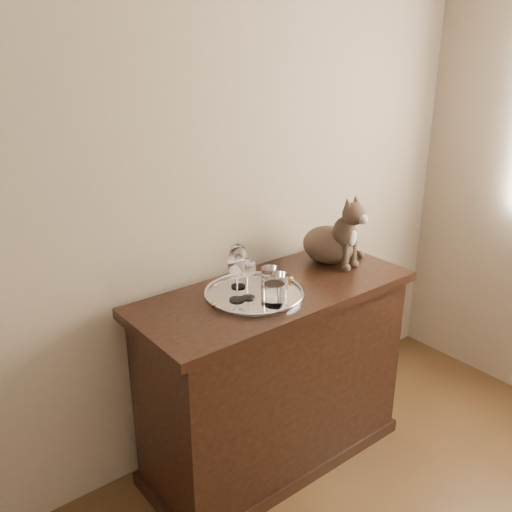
{
  "coord_description": "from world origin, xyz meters",
  "views": [
    {
      "loc": [
        -0.78,
        0.33,
        1.83
      ],
      "look_at": [
        0.51,
        1.95,
        1.01
      ],
      "focal_mm": 40.0,
      "sensor_mm": 36.0,
      "label": 1
    }
  ],
  "objects_px": {
    "wine_glass_b": "(238,266)",
    "tumbler_c": "(270,277)",
    "tray": "(254,294)",
    "sideboard": "(274,377)",
    "tumbler_a": "(279,284)",
    "tumbler_b": "(274,294)",
    "wine_glass_c": "(237,277)",
    "cat": "(330,227)",
    "wine_glass_d": "(248,278)"
  },
  "relations": [
    {
      "from": "tumbler_a",
      "to": "wine_glass_c",
      "type": "bearing_deg",
      "value": 162.16
    },
    {
      "from": "tray",
      "to": "sideboard",
      "type": "bearing_deg",
      "value": -4.05
    },
    {
      "from": "wine_glass_d",
      "to": "wine_glass_b",
      "type": "bearing_deg",
      "value": 73.69
    },
    {
      "from": "wine_glass_c",
      "to": "tumbler_c",
      "type": "bearing_deg",
      "value": 5.57
    },
    {
      "from": "wine_glass_b",
      "to": "tumbler_b",
      "type": "distance_m",
      "value": 0.22
    },
    {
      "from": "wine_glass_b",
      "to": "tumbler_c",
      "type": "xyz_separation_m",
      "value": [
        0.1,
        -0.08,
        -0.05
      ]
    },
    {
      "from": "tumbler_c",
      "to": "tumbler_b",
      "type": "bearing_deg",
      "value": -124.04
    },
    {
      "from": "tray",
      "to": "tumbler_a",
      "type": "relative_size",
      "value": 4.89
    },
    {
      "from": "sideboard",
      "to": "cat",
      "type": "relative_size",
      "value": 3.65
    },
    {
      "from": "tumbler_a",
      "to": "cat",
      "type": "distance_m",
      "value": 0.44
    },
    {
      "from": "sideboard",
      "to": "tumbler_a",
      "type": "bearing_deg",
      "value": -113.54
    },
    {
      "from": "tray",
      "to": "wine_glass_c",
      "type": "height_order",
      "value": "wine_glass_c"
    },
    {
      "from": "wine_glass_c",
      "to": "wine_glass_d",
      "type": "relative_size",
      "value": 1.14
    },
    {
      "from": "sideboard",
      "to": "wine_glass_c",
      "type": "height_order",
      "value": "wine_glass_c"
    },
    {
      "from": "wine_glass_b",
      "to": "wine_glass_d",
      "type": "bearing_deg",
      "value": -106.31
    },
    {
      "from": "wine_glass_b",
      "to": "wine_glass_c",
      "type": "distance_m",
      "value": 0.12
    },
    {
      "from": "sideboard",
      "to": "wine_glass_d",
      "type": "distance_m",
      "value": 0.54
    },
    {
      "from": "sideboard",
      "to": "tumbler_b",
      "type": "distance_m",
      "value": 0.5
    },
    {
      "from": "sideboard",
      "to": "cat",
      "type": "xyz_separation_m",
      "value": [
        0.38,
        0.08,
        0.59
      ]
    },
    {
      "from": "tumbler_a",
      "to": "sideboard",
      "type": "bearing_deg",
      "value": 66.46
    },
    {
      "from": "wine_glass_d",
      "to": "cat",
      "type": "height_order",
      "value": "cat"
    },
    {
      "from": "tumbler_b",
      "to": "tumbler_c",
      "type": "xyz_separation_m",
      "value": [
        0.09,
        0.14,
        -0.0
      ]
    },
    {
      "from": "cat",
      "to": "tumbler_b",
      "type": "bearing_deg",
      "value": -164.98
    },
    {
      "from": "tumbler_b",
      "to": "sideboard",
      "type": "bearing_deg",
      "value": 48.94
    },
    {
      "from": "wine_glass_d",
      "to": "tumbler_c",
      "type": "distance_m",
      "value": 0.14
    },
    {
      "from": "wine_glass_b",
      "to": "tumbler_a",
      "type": "height_order",
      "value": "wine_glass_b"
    },
    {
      "from": "wine_glass_b",
      "to": "tumbler_a",
      "type": "bearing_deg",
      "value": -58.79
    },
    {
      "from": "tumbler_b",
      "to": "tumbler_a",
      "type": "bearing_deg",
      "value": 39.3
    },
    {
      "from": "sideboard",
      "to": "tumbler_c",
      "type": "xyz_separation_m",
      "value": [
        -0.01,
        0.02,
        0.47
      ]
    },
    {
      "from": "sideboard",
      "to": "tumbler_b",
      "type": "height_order",
      "value": "tumbler_b"
    },
    {
      "from": "tumbler_c",
      "to": "tumbler_a",
      "type": "bearing_deg",
      "value": -99.56
    },
    {
      "from": "sideboard",
      "to": "tumbler_b",
      "type": "relative_size",
      "value": 13.56
    },
    {
      "from": "sideboard",
      "to": "wine_glass_b",
      "type": "relative_size",
      "value": 6.38
    },
    {
      "from": "wine_glass_b",
      "to": "cat",
      "type": "bearing_deg",
      "value": -2.1
    },
    {
      "from": "tray",
      "to": "wine_glass_d",
      "type": "bearing_deg",
      "value": -157.07
    },
    {
      "from": "tumbler_b",
      "to": "cat",
      "type": "height_order",
      "value": "cat"
    },
    {
      "from": "tumbler_a",
      "to": "wine_glass_b",
      "type": "bearing_deg",
      "value": 121.21
    },
    {
      "from": "wine_glass_b",
      "to": "wine_glass_c",
      "type": "height_order",
      "value": "wine_glass_c"
    },
    {
      "from": "sideboard",
      "to": "tumbler_c",
      "type": "bearing_deg",
      "value": 121.97
    },
    {
      "from": "tumbler_b",
      "to": "tray",
      "type": "bearing_deg",
      "value": 88.4
    },
    {
      "from": "tumbler_b",
      "to": "wine_glass_b",
      "type": "bearing_deg",
      "value": 92.44
    },
    {
      "from": "wine_glass_c",
      "to": "tumbler_a",
      "type": "xyz_separation_m",
      "value": [
        0.17,
        -0.05,
        -0.06
      ]
    },
    {
      "from": "tumbler_a",
      "to": "tumbler_b",
      "type": "bearing_deg",
      "value": -140.7
    },
    {
      "from": "sideboard",
      "to": "cat",
      "type": "bearing_deg",
      "value": 11.46
    },
    {
      "from": "wine_glass_b",
      "to": "cat",
      "type": "relative_size",
      "value": 0.57
    },
    {
      "from": "wine_glass_c",
      "to": "tumbler_a",
      "type": "height_order",
      "value": "wine_glass_c"
    },
    {
      "from": "sideboard",
      "to": "wine_glass_c",
      "type": "bearing_deg",
      "value": 179.85
    },
    {
      "from": "wine_glass_b",
      "to": "tray",
      "type": "bearing_deg",
      "value": -81.8
    },
    {
      "from": "tray",
      "to": "tumbler_b",
      "type": "xyz_separation_m",
      "value": [
        -0.0,
        -0.13,
        0.05
      ]
    },
    {
      "from": "wine_glass_c",
      "to": "tumbler_a",
      "type": "distance_m",
      "value": 0.19
    }
  ]
}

